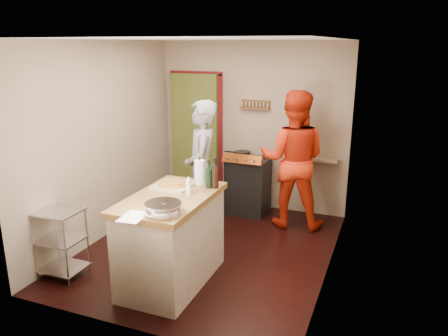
{
  "coord_description": "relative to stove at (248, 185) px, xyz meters",
  "views": [
    {
      "loc": [
        2.05,
        -4.68,
        2.55
      ],
      "look_at": [
        0.21,
        0.0,
        1.11
      ],
      "focal_mm": 35.0,
      "sensor_mm": 36.0,
      "label": 1
    }
  ],
  "objects": [
    {
      "name": "floor",
      "position": [
        -0.05,
        -1.42,
        -0.45
      ],
      "size": [
        3.5,
        3.5,
        0.0
      ],
      "primitive_type": "plane",
      "color": "black",
      "rests_on": "ground"
    },
    {
      "name": "ceiling",
      "position": [
        -0.05,
        -1.42,
        2.16
      ],
      "size": [
        3.0,
        3.5,
        0.02
      ],
      "primitive_type": "cube",
      "color": "white",
      "rests_on": "back_wall"
    },
    {
      "name": "back_wall",
      "position": [
        -0.69,
        0.36,
        0.68
      ],
      "size": [
        3.0,
        0.44,
        2.6
      ],
      "color": "tan",
      "rests_on": "ground"
    },
    {
      "name": "stove",
      "position": [
        0.0,
        0.0,
        0.0
      ],
      "size": [
        0.6,
        0.63,
        1.0
      ],
      "color": "black",
      "rests_on": "ground"
    },
    {
      "name": "left_wall",
      "position": [
        -1.55,
        -1.42,
        0.85
      ],
      "size": [
        0.04,
        3.5,
        2.6
      ],
      "primitive_type": "cube",
      "color": "tan",
      "rests_on": "ground"
    },
    {
      "name": "wire_shelving",
      "position": [
        -1.33,
        -2.62,
        -0.01
      ],
      "size": [
        0.48,
        0.4,
        0.8
      ],
      "color": "silver",
      "rests_on": "ground"
    },
    {
      "name": "person_stripe",
      "position": [
        -0.32,
        -1.02,
        0.48
      ],
      "size": [
        0.68,
        0.8,
        1.86
      ],
      "primitive_type": "imported",
      "rotation": [
        0.0,
        0.0,
        -1.15
      ],
      "color": "#A8A8AD",
      "rests_on": "ground"
    },
    {
      "name": "right_wall",
      "position": [
        1.45,
        -1.42,
        0.85
      ],
      "size": [
        0.04,
        3.5,
        2.6
      ],
      "primitive_type": "cube",
      "color": "tan",
      "rests_on": "ground"
    },
    {
      "name": "island",
      "position": [
        -0.11,
        -2.28,
        0.08
      ],
      "size": [
        0.79,
        1.46,
        1.31
      ],
      "color": "beige",
      "rests_on": "ground"
    },
    {
      "name": "person_red",
      "position": [
        0.73,
        -0.22,
        0.53
      ],
      "size": [
        1.04,
        0.86,
        1.95
      ],
      "primitive_type": "imported",
      "rotation": [
        0.0,
        0.0,
        3.27
      ],
      "color": "red",
      "rests_on": "ground"
    }
  ]
}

